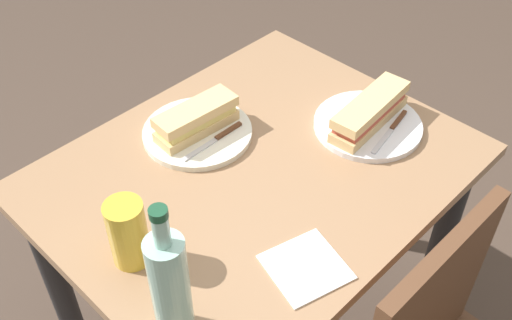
# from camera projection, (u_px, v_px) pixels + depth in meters

# --- Properties ---
(dining_table) EXTENTS (0.93, 0.74, 0.74)m
(dining_table) POSITION_uv_depth(u_px,v_px,m) (256.00, 209.00, 1.46)
(dining_table) COLOR #997251
(dining_table) RESTS_ON ground
(plate_near) EXTENTS (0.26, 0.26, 0.01)m
(plate_near) POSITION_uv_depth(u_px,v_px,m) (197.00, 132.00, 1.44)
(plate_near) COLOR silver
(plate_near) RESTS_ON dining_table
(baguette_sandwich_near) EXTENTS (0.21, 0.08, 0.07)m
(baguette_sandwich_near) POSITION_uv_depth(u_px,v_px,m) (196.00, 119.00, 1.41)
(baguette_sandwich_near) COLOR #DBB77A
(baguette_sandwich_near) RESTS_ON plate_near
(knife_near) EXTENTS (0.18, 0.01, 0.01)m
(knife_near) POSITION_uv_depth(u_px,v_px,m) (216.00, 139.00, 1.41)
(knife_near) COLOR silver
(knife_near) RESTS_ON plate_near
(plate_far) EXTENTS (0.26, 0.26, 0.01)m
(plate_far) POSITION_uv_depth(u_px,v_px,m) (368.00, 125.00, 1.46)
(plate_far) COLOR white
(plate_far) RESTS_ON dining_table
(baguette_sandwich_far) EXTENTS (0.25, 0.09, 0.07)m
(baguette_sandwich_far) POSITION_uv_depth(u_px,v_px,m) (370.00, 111.00, 1.43)
(baguette_sandwich_far) COLOR #DBB77A
(baguette_sandwich_far) RESTS_ON plate_far
(knife_far) EXTENTS (0.18, 0.04, 0.01)m
(knife_far) POSITION_uv_depth(u_px,v_px,m) (392.00, 129.00, 1.43)
(knife_far) COLOR silver
(knife_far) RESTS_ON plate_far
(water_bottle) EXTENTS (0.07, 0.07, 0.31)m
(water_bottle) POSITION_uv_depth(u_px,v_px,m) (170.00, 287.00, 0.98)
(water_bottle) COLOR #99C6B7
(water_bottle) RESTS_ON dining_table
(beer_glass) EXTENTS (0.07, 0.07, 0.14)m
(beer_glass) POSITION_uv_depth(u_px,v_px,m) (128.00, 233.00, 1.13)
(beer_glass) COLOR gold
(beer_glass) RESTS_ON dining_table
(paper_napkin) EXTENTS (0.17, 0.17, 0.00)m
(paper_napkin) POSITION_uv_depth(u_px,v_px,m) (306.00, 267.00, 1.16)
(paper_napkin) COLOR white
(paper_napkin) RESTS_ON dining_table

